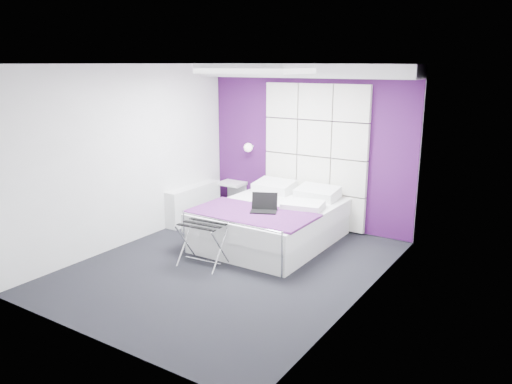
{
  "coord_description": "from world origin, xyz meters",
  "views": [
    {
      "loc": [
        3.64,
        -5.0,
        2.59
      ],
      "look_at": [
        0.18,
        0.35,
        0.96
      ],
      "focal_mm": 35.0,
      "sensor_mm": 36.0,
      "label": 1
    }
  ],
  "objects_px": {
    "radiator": "(194,203)",
    "laptop": "(266,207)",
    "nightstand": "(232,183)",
    "wall_lamp": "(249,147)",
    "bed": "(272,222)",
    "luggage_rack": "(203,244)"
  },
  "relations": [
    {
      "from": "wall_lamp",
      "to": "luggage_rack",
      "type": "height_order",
      "value": "wall_lamp"
    },
    {
      "from": "wall_lamp",
      "to": "laptop",
      "type": "distance_m",
      "value": 1.85
    },
    {
      "from": "bed",
      "to": "laptop",
      "type": "bearing_deg",
      "value": -72.08
    },
    {
      "from": "wall_lamp",
      "to": "laptop",
      "type": "xyz_separation_m",
      "value": [
        1.15,
        -1.34,
        -0.56
      ]
    },
    {
      "from": "radiator",
      "to": "nightstand",
      "type": "xyz_separation_m",
      "value": [
        0.3,
        0.72,
        0.25
      ]
    },
    {
      "from": "wall_lamp",
      "to": "bed",
      "type": "height_order",
      "value": "wall_lamp"
    },
    {
      "from": "nightstand",
      "to": "bed",
      "type": "bearing_deg",
      "value": -34.01
    },
    {
      "from": "radiator",
      "to": "wall_lamp",
      "type": "bearing_deg",
      "value": 49.9
    },
    {
      "from": "luggage_rack",
      "to": "laptop",
      "type": "distance_m",
      "value": 1.05
    },
    {
      "from": "wall_lamp",
      "to": "bed",
      "type": "distance_m",
      "value": 1.68
    },
    {
      "from": "luggage_rack",
      "to": "nightstand",
      "type": "bearing_deg",
      "value": 111.51
    },
    {
      "from": "radiator",
      "to": "bed",
      "type": "xyz_separation_m",
      "value": [
        1.68,
        -0.21,
        0.01
      ]
    },
    {
      "from": "radiator",
      "to": "laptop",
      "type": "height_order",
      "value": "laptop"
    },
    {
      "from": "nightstand",
      "to": "laptop",
      "type": "height_order",
      "value": "laptop"
    },
    {
      "from": "bed",
      "to": "laptop",
      "type": "xyz_separation_m",
      "value": [
        0.12,
        -0.37,
        0.34
      ]
    },
    {
      "from": "radiator",
      "to": "nightstand",
      "type": "bearing_deg",
      "value": 67.55
    },
    {
      "from": "radiator",
      "to": "laptop",
      "type": "xyz_separation_m",
      "value": [
        1.79,
        -0.58,
        0.36
      ]
    },
    {
      "from": "bed",
      "to": "luggage_rack",
      "type": "relative_size",
      "value": 3.63
    },
    {
      "from": "laptop",
      "to": "nightstand",
      "type": "bearing_deg",
      "value": 114.65
    },
    {
      "from": "nightstand",
      "to": "luggage_rack",
      "type": "height_order",
      "value": "luggage_rack"
    },
    {
      "from": "bed",
      "to": "luggage_rack",
      "type": "bearing_deg",
      "value": -103.84
    },
    {
      "from": "bed",
      "to": "nightstand",
      "type": "height_order",
      "value": "bed"
    }
  ]
}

